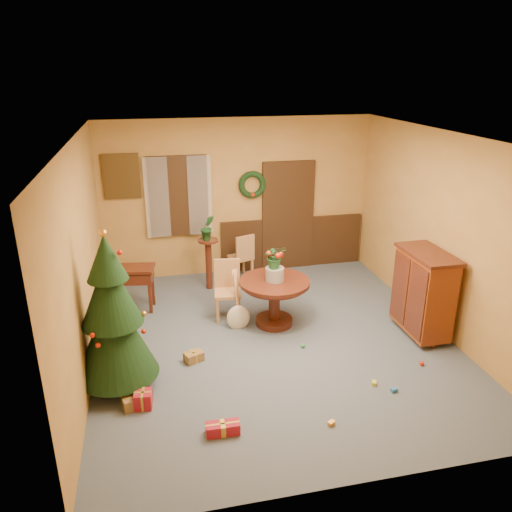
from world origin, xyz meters
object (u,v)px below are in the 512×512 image
object	(u,v)px
sideboard	(424,291)
dining_table	(274,294)
writing_desk	(128,278)
chair_near	(227,287)
christmas_tree	(112,316)

from	to	relation	value
sideboard	dining_table	bearing A→B (deg)	159.48
writing_desk	sideboard	size ratio (longest dim) A/B	0.69
chair_near	sideboard	distance (m)	2.93
dining_table	christmas_tree	world-z (taller)	christmas_tree
christmas_tree	sideboard	distance (m)	4.33
writing_desk	sideboard	xyz separation A→B (m)	(4.19, -1.75, 0.14)
sideboard	writing_desk	bearing A→B (deg)	157.36
chair_near	dining_table	bearing A→B (deg)	-32.58
chair_near	sideboard	bearing A→B (deg)	-23.69
dining_table	chair_near	world-z (taller)	chair_near
dining_table	writing_desk	world-z (taller)	writing_desk
writing_desk	sideboard	world-z (taller)	sideboard
writing_desk	sideboard	bearing A→B (deg)	-22.64
christmas_tree	writing_desk	distance (m)	2.17
chair_near	writing_desk	distance (m)	1.62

